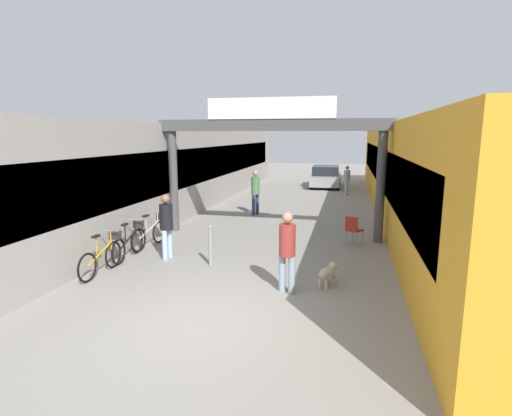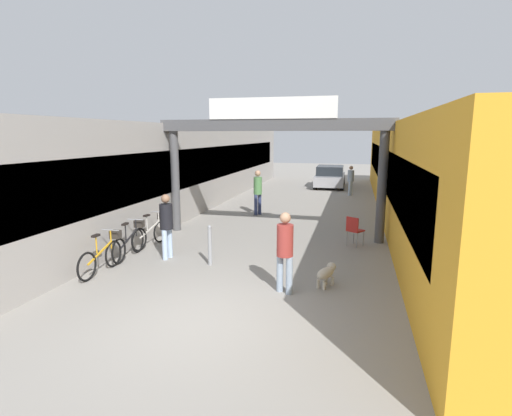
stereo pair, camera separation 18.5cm
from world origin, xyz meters
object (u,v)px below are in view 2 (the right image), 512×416
Objects in this scene: pedestrian_elderly_walking at (351,179)px; bicycle_silver_third at (152,231)px; pedestrian_with_dog at (285,247)px; cafe_chair_red_nearer at (354,229)px; bicycle_black_second at (131,241)px; bollard_post_metal at (210,245)px; parked_car_silver at (330,177)px; pedestrian_carrying_crate at (258,189)px; dog_on_leash at (327,273)px; bicycle_orange_nearest at (103,254)px; pedestrian_companion at (166,222)px.

bicycle_silver_third is at bearing -115.34° from pedestrian_elderly_walking.
pedestrian_with_dog is 1.02× the size of bicycle_silver_third.
cafe_chair_red_nearer is (1.36, 3.95, -0.44)m from pedestrian_with_dog.
bicycle_black_second and bicycle_silver_third have the same top height.
pedestrian_with_dog is 1.01× the size of bicycle_black_second.
parked_car_silver is at bearing 83.24° from bollard_post_metal.
cafe_chair_red_nearer is (0.27, -10.30, -0.37)m from pedestrian_elderly_walking.
bicycle_silver_third is at bearing -110.07° from pedestrian_carrying_crate.
pedestrian_with_dog reaches higher than parked_car_silver.
dog_on_leash is 3.41m from cafe_chair_red_nearer.
pedestrian_carrying_crate reaches higher than bicycle_black_second.
bicycle_orange_nearest is 17.88m from parked_car_silver.
dog_on_leash is 5.25m from bicycle_orange_nearest.
pedestrian_companion is at bearing -153.50° from cafe_chair_red_nearer.
dog_on_leash is 17.03m from parked_car_silver.
pedestrian_with_dog is 8.25m from pedestrian_carrying_crate.
bicycle_silver_third is at bearing 150.93° from bollard_post_metal.
pedestrian_with_dog is 4.20m from cafe_chair_red_nearer.
bicycle_orange_nearest is at bearing -111.43° from pedestrian_elderly_walking.
bicycle_silver_third is at bearing -105.71° from parked_car_silver.
pedestrian_carrying_crate reaches higher than cafe_chair_red_nearer.
bicycle_orange_nearest is 1.90× the size of cafe_chair_red_nearer.
pedestrian_elderly_walking is 1.80× the size of cafe_chair_red_nearer.
bicycle_silver_third is 1.89× the size of cafe_chair_red_nearer.
dog_on_leash is 0.66× the size of bollard_post_metal.
pedestrian_elderly_walking is 13.33m from bollard_post_metal.
pedestrian_companion reaches higher than parked_car_silver.
bicycle_black_second reaches higher than dog_on_leash.
dog_on_leash is at bearing -86.53° from parked_car_silver.
dog_on_leash is 0.77× the size of cafe_chair_red_nearer.
pedestrian_with_dog reaches higher than bollard_post_metal.
pedestrian_elderly_walking is at bearing 70.39° from pedestrian_companion.
bicycle_silver_third reaches higher than dog_on_leash.
bicycle_silver_third is 1.63× the size of bollard_post_metal.
bicycle_black_second is (-5.54, -12.80, -0.47)m from pedestrian_elderly_walking.
pedestrian_with_dog is at bearing -24.48° from pedestrian_companion.
bicycle_silver_third is at bearing 159.07° from dog_on_leash.
pedestrian_with_dog is 0.43× the size of parked_car_silver.
parked_car_silver is at bearing 111.39° from pedestrian_elderly_walking.
pedestrian_companion is at bearing 167.12° from dog_on_leash.
pedestrian_elderly_walking reaches higher than cafe_chair_red_nearer.
cafe_chair_red_nearer is at bearing 32.91° from bicycle_orange_nearest.
parked_car_silver is (4.21, 14.99, 0.21)m from bicycle_silver_third.
pedestrian_carrying_crate reaches higher than bicycle_orange_nearest.
bicycle_orange_nearest is 1.00× the size of bicycle_black_second.
pedestrian_elderly_walking is 1.55× the size of bollard_post_metal.
bicycle_silver_third is 15.57m from parked_car_silver.
pedestrian_carrying_crate is at bearing 73.10° from bicycle_black_second.
pedestrian_carrying_crate is at bearing 114.56° from dog_on_leash.
pedestrian_with_dog is 2.50× the size of dog_on_leash.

